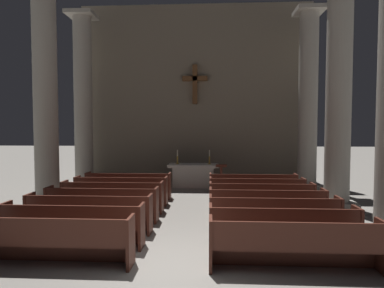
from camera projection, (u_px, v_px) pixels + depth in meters
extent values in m
plane|color=gray|center=(171.00, 267.00, 6.03)|extent=(80.00, 80.00, 0.00)
cube|color=#4C2319|center=(51.00, 242.00, 6.13)|extent=(2.98, 0.40, 0.05)
cube|color=#4C2319|center=(45.00, 232.00, 5.90)|extent=(2.98, 0.05, 0.50)
cube|color=#4C2319|center=(56.00, 251.00, 6.33)|extent=(2.98, 0.04, 0.40)
cube|color=#4C2319|center=(131.00, 242.00, 6.03)|extent=(0.06, 0.50, 0.95)
cube|color=#4C2319|center=(73.00, 227.00, 7.11)|extent=(2.98, 0.40, 0.05)
cube|color=#4C2319|center=(68.00, 217.00, 6.87)|extent=(2.98, 0.05, 0.50)
cube|color=#4C2319|center=(77.00, 234.00, 7.30)|extent=(2.98, 0.04, 0.40)
cube|color=#4C2319|center=(142.00, 226.00, 7.00)|extent=(0.06, 0.50, 0.95)
cube|color=#4C2319|center=(5.00, 224.00, 7.17)|extent=(0.06, 0.50, 0.95)
cube|color=#4C2319|center=(90.00, 215.00, 8.08)|extent=(2.98, 0.40, 0.05)
cube|color=#4C2319|center=(86.00, 206.00, 7.84)|extent=(2.98, 0.05, 0.50)
cube|color=#4C2319|center=(92.00, 222.00, 8.27)|extent=(2.98, 0.04, 0.40)
cube|color=#4C2319|center=(150.00, 214.00, 7.97)|extent=(0.06, 0.50, 0.95)
cube|color=#4C2319|center=(30.00, 212.00, 8.14)|extent=(0.06, 0.50, 0.95)
cube|color=#4C2319|center=(102.00, 206.00, 9.05)|extent=(2.98, 0.40, 0.05)
cube|color=#4C2319|center=(100.00, 198.00, 8.81)|extent=(2.98, 0.05, 0.50)
cube|color=#4C2319|center=(105.00, 212.00, 9.24)|extent=(2.98, 0.04, 0.40)
cube|color=#4C2319|center=(157.00, 205.00, 8.94)|extent=(0.06, 0.50, 0.95)
cube|color=#4C2319|center=(49.00, 203.00, 9.11)|extent=(0.06, 0.50, 0.95)
cube|color=#4C2319|center=(113.00, 198.00, 10.02)|extent=(2.98, 0.40, 0.05)
cube|color=#4C2319|center=(111.00, 191.00, 9.78)|extent=(2.98, 0.05, 0.50)
cube|color=#4C2319|center=(115.00, 204.00, 10.21)|extent=(2.98, 0.04, 0.40)
cube|color=#4C2319|center=(162.00, 197.00, 9.91)|extent=(0.06, 0.50, 0.95)
cube|color=#4C2319|center=(64.00, 196.00, 10.08)|extent=(0.06, 0.50, 0.95)
cube|color=#4C2319|center=(122.00, 192.00, 10.99)|extent=(2.98, 0.40, 0.05)
cube|color=#4C2319|center=(120.00, 185.00, 10.75)|extent=(2.98, 0.05, 0.50)
cube|color=#4C2319|center=(123.00, 197.00, 11.18)|extent=(2.98, 0.04, 0.40)
cube|color=#4C2319|center=(166.00, 191.00, 10.88)|extent=(0.06, 0.50, 0.95)
cube|color=#4C2319|center=(77.00, 190.00, 11.05)|extent=(0.06, 0.50, 0.95)
cube|color=#4C2319|center=(129.00, 187.00, 11.96)|extent=(2.98, 0.40, 0.05)
cube|color=#4C2319|center=(127.00, 180.00, 11.72)|extent=(2.98, 0.05, 0.50)
cube|color=#4C2319|center=(130.00, 192.00, 12.15)|extent=(2.98, 0.04, 0.40)
cube|color=#4C2319|center=(170.00, 186.00, 11.85)|extent=(0.06, 0.50, 0.95)
cube|color=#4C2319|center=(88.00, 185.00, 12.02)|extent=(0.06, 0.50, 0.95)
cube|color=#4C2319|center=(295.00, 247.00, 5.88)|extent=(2.98, 0.40, 0.05)
cube|color=#4C2319|center=(298.00, 237.00, 5.64)|extent=(2.98, 0.05, 0.50)
cube|color=#4C2319|center=(292.00, 256.00, 6.07)|extent=(2.98, 0.04, 0.40)
cube|color=#4C2319|center=(211.00, 243.00, 5.95)|extent=(0.06, 0.50, 0.95)
cube|color=#4C2319|center=(382.00, 247.00, 5.78)|extent=(0.06, 0.50, 0.95)
cube|color=#4C2319|center=(283.00, 230.00, 6.85)|extent=(2.98, 0.40, 0.05)
cube|color=#4C2319|center=(285.00, 221.00, 6.62)|extent=(2.98, 0.05, 0.50)
cube|color=#4C2319|center=(281.00, 238.00, 7.04)|extent=(2.98, 0.04, 0.40)
cube|color=#4C2319|center=(211.00, 227.00, 6.92)|extent=(0.06, 0.50, 0.95)
cube|color=#4C2319|center=(357.00, 230.00, 6.75)|extent=(0.06, 0.50, 0.95)
cube|color=#4C2319|center=(274.00, 218.00, 7.82)|extent=(2.98, 0.40, 0.05)
cube|color=#4C2319|center=(276.00, 209.00, 7.59)|extent=(2.98, 0.05, 0.50)
cube|color=#4C2319|center=(272.00, 225.00, 8.02)|extent=(2.98, 0.04, 0.40)
cube|color=#4C2319|center=(210.00, 215.00, 7.89)|extent=(0.06, 0.50, 0.95)
cube|color=#4C2319|center=(339.00, 217.00, 7.72)|extent=(0.06, 0.50, 0.95)
cube|color=#4C2319|center=(267.00, 208.00, 8.80)|extent=(2.98, 0.40, 0.05)
cube|color=#4C2319|center=(268.00, 200.00, 8.56)|extent=(2.98, 0.05, 0.50)
cube|color=#4C2319|center=(265.00, 214.00, 8.99)|extent=(2.98, 0.04, 0.40)
cube|color=#4C2319|center=(210.00, 205.00, 8.86)|extent=(0.06, 0.50, 0.95)
cube|color=#4C2319|center=(324.00, 207.00, 8.69)|extent=(0.06, 0.50, 0.95)
cube|color=#4C2319|center=(261.00, 200.00, 9.77)|extent=(2.98, 0.40, 0.05)
cube|color=#4C2319|center=(262.00, 192.00, 9.53)|extent=(2.98, 0.05, 0.50)
cube|color=#4C2319|center=(260.00, 206.00, 9.96)|extent=(2.98, 0.04, 0.40)
cube|color=#4C2319|center=(210.00, 198.00, 9.83)|extent=(0.06, 0.50, 0.95)
cube|color=#4C2319|center=(313.00, 199.00, 9.66)|extent=(0.06, 0.50, 0.95)
cube|color=#4C2319|center=(256.00, 193.00, 10.74)|extent=(2.98, 0.40, 0.05)
cube|color=#4C2319|center=(257.00, 186.00, 10.50)|extent=(2.98, 0.05, 0.50)
cube|color=#4C2319|center=(256.00, 199.00, 10.93)|extent=(2.98, 0.04, 0.40)
cube|color=#4C2319|center=(210.00, 191.00, 10.80)|extent=(0.06, 0.50, 0.95)
cube|color=#4C2319|center=(303.00, 193.00, 10.63)|extent=(0.06, 0.50, 0.95)
cube|color=#4C2319|center=(253.00, 188.00, 11.71)|extent=(2.98, 0.40, 0.05)
cube|color=#4C2319|center=(253.00, 181.00, 11.47)|extent=(2.98, 0.05, 0.50)
cube|color=#4C2319|center=(252.00, 193.00, 11.90)|extent=(2.98, 0.04, 0.40)
cube|color=#4C2319|center=(210.00, 186.00, 11.77)|extent=(0.06, 0.50, 0.95)
cube|color=#4C2319|center=(296.00, 187.00, 11.60)|extent=(0.06, 0.50, 0.95)
cube|color=#9E998E|center=(48.00, 200.00, 11.24)|extent=(1.11, 1.11, 0.20)
cylinder|color=#9E998E|center=(45.00, 95.00, 11.06)|extent=(0.79, 0.79, 7.43)
cube|color=#9E998E|center=(336.00, 204.00, 10.70)|extent=(1.11, 1.11, 0.20)
cylinder|color=#9E998E|center=(339.00, 93.00, 10.52)|extent=(0.79, 0.79, 7.43)
cube|color=#9E998E|center=(85.00, 184.00, 14.53)|extent=(1.11, 1.11, 0.20)
cylinder|color=#9E998E|center=(83.00, 102.00, 14.35)|extent=(0.79, 0.79, 7.43)
cube|color=#9E998E|center=(82.00, 15.00, 14.17)|extent=(1.18, 1.18, 0.16)
cube|color=#9E998E|center=(306.00, 186.00, 13.99)|extent=(1.11, 1.11, 0.20)
cylinder|color=#9E998E|center=(308.00, 101.00, 13.81)|extent=(0.79, 0.79, 7.43)
cube|color=#9E998E|center=(309.00, 10.00, 13.62)|extent=(1.18, 1.18, 0.16)
cube|color=#BCB7AD|center=(193.00, 177.00, 14.23)|extent=(1.76, 0.72, 0.88)
cube|color=#BCB7AD|center=(193.00, 166.00, 14.20)|extent=(2.20, 0.90, 0.12)
cube|color=silver|center=(193.00, 164.00, 14.20)|extent=(2.09, 0.86, 0.01)
cylinder|color=#B79338|center=(177.00, 164.00, 14.24)|extent=(0.16, 0.16, 0.02)
cylinder|color=#B79338|center=(177.00, 160.00, 14.23)|extent=(0.07, 0.07, 0.34)
cylinder|color=silver|center=(177.00, 153.00, 14.21)|extent=(0.04, 0.04, 0.28)
cylinder|color=#B79338|center=(209.00, 164.00, 14.16)|extent=(0.16, 0.16, 0.02)
cylinder|color=#B79338|center=(209.00, 160.00, 14.15)|extent=(0.07, 0.07, 0.34)
cylinder|color=silver|center=(209.00, 153.00, 14.14)|extent=(0.04, 0.04, 0.28)
cube|color=#706656|center=(195.00, 94.00, 15.70)|extent=(11.01, 0.25, 8.46)
cube|color=brown|center=(195.00, 84.00, 15.45)|extent=(0.22, 0.22, 1.85)
cube|color=brown|center=(195.00, 79.00, 15.43)|extent=(1.18, 0.22, 0.22)
cylinder|color=#4C2319|center=(221.00, 192.00, 12.99)|extent=(0.36, 0.36, 0.04)
cylinder|color=#4C2319|center=(221.00, 180.00, 12.96)|extent=(0.10, 0.10, 1.05)
cube|color=#4C2319|center=(221.00, 166.00, 12.93)|extent=(0.44, 0.31, 0.15)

